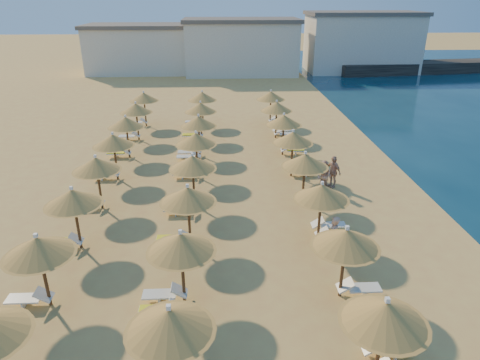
{
  "coord_description": "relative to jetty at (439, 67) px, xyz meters",
  "views": [
    {
      "loc": [
        -1.57,
        -16.68,
        10.35
      ],
      "look_at": [
        -0.56,
        4.0,
        1.3
      ],
      "focal_mm": 32.0,
      "sensor_mm": 36.0,
      "label": 1
    }
  ],
  "objects": [
    {
      "name": "parasol_row_west",
      "position": [
        -32.98,
        -42.55,
        1.68
      ],
      "size": [
        2.47,
        36.82,
        2.98
      ],
      "color": "brown",
      "rests_on": "ground"
    },
    {
      "name": "parasol_row_east",
      "position": [
        -27.21,
        -42.55,
        1.68
      ],
      "size": [
        2.47,
        36.82,
        2.98
      ],
      "color": "brown",
      "rests_on": "ground"
    },
    {
      "name": "hotel_blocks",
      "position": [
        -26.12,
        1.28,
        2.95
      ],
      "size": [
        46.46,
        10.48,
        8.1
      ],
      "color": "silver",
      "rests_on": "ground"
    },
    {
      "name": "beachgoer_a",
      "position": [
        -26.9,
        -45.73,
        0.22
      ],
      "size": [
        0.67,
        0.82,
        1.93
      ],
      "primitive_type": "imported",
      "rotation": [
        0.0,
        0.0,
        -1.9
      ],
      "color": "tan",
      "rests_on": "ground"
    },
    {
      "name": "loungers",
      "position": [
        -31.91,
        -41.92,
        -0.41
      ],
      "size": [
        13.61,
        34.91,
        0.66
      ],
      "color": "silver",
      "rests_on": "ground"
    },
    {
      "name": "beachgoer_b",
      "position": [
        -25.77,
        -39.17,
        0.17
      ],
      "size": [
        1.11,
        1.14,
        1.85
      ],
      "primitive_type": "imported",
      "rotation": [
        0.0,
        0.0,
        -0.87
      ],
      "color": "tan",
      "rests_on": "ground"
    },
    {
      "name": "beachgoer_c",
      "position": [
        -25.09,
        -38.52,
        0.2
      ],
      "size": [
        0.99,
        1.18,
        1.89
      ],
      "primitive_type": "imported",
      "rotation": [
        0.0,
        0.0,
        -1.0
      ],
      "color": "tan",
      "rests_on": "ground"
    },
    {
      "name": "jetty",
      "position": [
        0.0,
        0.0,
        0.0
      ],
      "size": [
        30.26,
        7.66,
        1.5
      ],
      "primitive_type": "cube",
      "rotation": [
        0.0,
        0.0,
        0.12
      ],
      "color": "black",
      "rests_on": "ground"
    },
    {
      "name": "parasol_row_inland",
      "position": [
        -37.81,
        -38.73,
        1.68
      ],
      "size": [
        2.47,
        29.19,
        2.98
      ],
      "color": "brown",
      "rests_on": "ground"
    },
    {
      "name": "ground",
      "position": [
        -29.99,
        -44.29,
        -0.75
      ],
      "size": [
        220.0,
        220.0,
        0.0
      ],
      "primitive_type": "plane",
      "color": "tan",
      "rests_on": "ground"
    }
  ]
}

